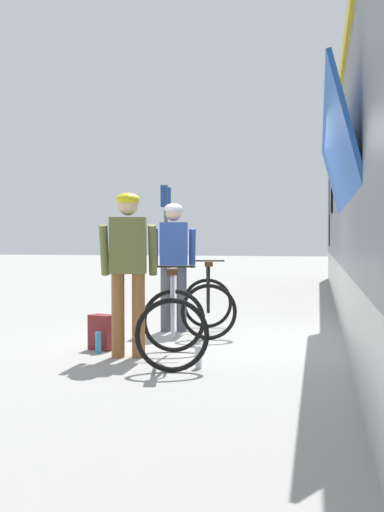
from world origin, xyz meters
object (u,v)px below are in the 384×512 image
(bicycle_far_silver, at_px, (173,323))
(platform_sign_post, at_px, (166,223))
(cyclist_near_in_blue, at_px, (174,255))
(backpack_on_platform, at_px, (102,332))
(bicycle_near_black, at_px, (208,304))
(water_bottle_near_the_bikes, at_px, (198,357))
(cyclist_far_in_olive, at_px, (128,259))
(water_bottle_by_the_backpack, at_px, (98,343))

(bicycle_far_silver, relative_size, platform_sign_post, 0.50)
(cyclist_near_in_blue, bearing_deg, backpack_on_platform, -107.74)
(backpack_on_platform, bearing_deg, bicycle_near_black, 71.94)
(cyclist_near_in_blue, xyz_separation_m, backpack_on_platform, (-0.48, -1.50, -0.85))
(cyclist_near_in_blue, xyz_separation_m, water_bottle_near_the_bikes, (0.80, -2.24, -0.94))
(cyclist_far_in_olive, distance_m, bicycle_far_silver, 0.85)
(bicycle_near_black, distance_m, platform_sign_post, 4.59)
(bicycle_near_black, bearing_deg, bicycle_far_silver, -90.58)
(cyclist_far_in_olive, height_order, water_bottle_near_the_bikes, cyclist_far_in_olive)
(cyclist_far_in_olive, relative_size, bicycle_far_silver, 1.47)
(cyclist_far_in_olive, xyz_separation_m, bicycle_far_silver, (0.53, -0.13, -0.65))
(backpack_on_platform, relative_size, water_bottle_by_the_backpack, 1.69)
(bicycle_far_silver, height_order, water_bottle_near_the_bikes, bicycle_far_silver)
(cyclist_near_in_blue, xyz_separation_m, water_bottle_by_the_backpack, (-0.44, -1.71, -0.94))
(water_bottle_near_the_bikes, bearing_deg, platform_sign_post, 107.34)
(cyclist_near_in_blue, distance_m, water_bottle_by_the_backpack, 2.00)
(cyclist_near_in_blue, relative_size, cyclist_far_in_olive, 1.00)
(cyclist_far_in_olive, height_order, bicycle_near_black, cyclist_far_in_olive)
(cyclist_far_in_olive, xyz_separation_m, platform_sign_post, (-1.11, 5.86, 0.57))
(cyclist_far_in_olive, xyz_separation_m, backpack_on_platform, (-0.43, 0.36, -0.85))
(cyclist_near_in_blue, height_order, bicycle_far_silver, cyclist_near_in_blue)
(bicycle_far_silver, xyz_separation_m, water_bottle_by_the_backpack, (-0.93, 0.27, -0.28))
(cyclist_far_in_olive, distance_m, water_bottle_near_the_bikes, 1.33)
(bicycle_far_silver, height_order, water_bottle_by_the_backpack, bicycle_far_silver)
(cyclist_near_in_blue, bearing_deg, water_bottle_by_the_backpack, -104.46)
(bicycle_near_black, height_order, water_bottle_near_the_bikes, bicycle_near_black)
(cyclist_far_in_olive, bearing_deg, platform_sign_post, 100.68)
(cyclist_near_in_blue, distance_m, bicycle_far_silver, 2.15)
(backpack_on_platform, height_order, water_bottle_by_the_backpack, backpack_on_platform)
(water_bottle_near_the_bikes, height_order, platform_sign_post, platform_sign_post)
(cyclist_near_in_blue, bearing_deg, water_bottle_near_the_bikes, -70.32)
(water_bottle_near_the_bikes, distance_m, platform_sign_post, 6.72)
(bicycle_far_silver, relative_size, water_bottle_by_the_backpack, 5.08)
(backpack_on_platform, relative_size, platform_sign_post, 0.17)
(cyclist_near_in_blue, relative_size, bicycle_far_silver, 1.47)
(bicycle_near_black, height_order, platform_sign_post, platform_sign_post)
(cyclist_near_in_blue, height_order, platform_sign_post, platform_sign_post)
(bicycle_near_black, bearing_deg, cyclist_far_in_olive, -107.29)
(cyclist_far_in_olive, bearing_deg, cyclist_near_in_blue, 88.65)
(backpack_on_platform, bearing_deg, water_bottle_near_the_bikes, -13.27)
(water_bottle_near_the_bikes, bearing_deg, backpack_on_platform, 149.67)
(water_bottle_by_the_backpack, relative_size, platform_sign_post, 0.10)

